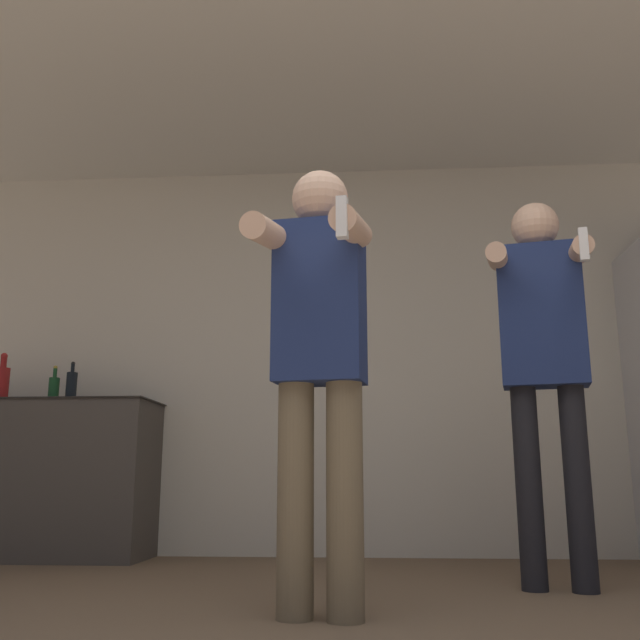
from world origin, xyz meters
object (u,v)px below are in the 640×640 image
(bottle_clear_vodka, at_px, (2,382))
(bottle_dark_rum, at_px, (54,388))
(person_woman_foreground, at_px, (319,345))
(bottle_short_whiskey, at_px, (71,385))
(person_man_side, at_px, (543,342))

(bottle_clear_vodka, bearing_deg, bottle_dark_rum, 0.00)
(person_woman_foreground, bearing_deg, bottle_clear_vodka, 140.77)
(bottle_short_whiskey, xyz_separation_m, person_woman_foreground, (1.66, -1.72, -0.09))
(person_woman_foreground, bearing_deg, bottle_short_whiskey, 133.95)
(bottle_dark_rum, distance_m, person_woman_foreground, 2.47)
(bottle_clear_vodka, bearing_deg, person_man_side, -18.20)
(bottle_short_whiskey, distance_m, person_woman_foreground, 2.39)
(bottle_clear_vodka, xyz_separation_m, bottle_short_whiskey, (0.45, 0.00, -0.02))
(bottle_clear_vodka, height_order, person_woman_foreground, person_woman_foreground)
(person_man_side, bearing_deg, bottle_dark_rum, 159.73)
(bottle_short_whiskey, relative_size, person_man_side, 0.14)
(bottle_short_whiskey, distance_m, person_man_side, 2.82)
(bottle_dark_rum, bearing_deg, person_man_side, -20.27)
(bottle_short_whiskey, height_order, person_woman_foreground, person_woman_foreground)
(bottle_clear_vodka, xyz_separation_m, bottle_dark_rum, (0.34, 0.00, -0.04))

